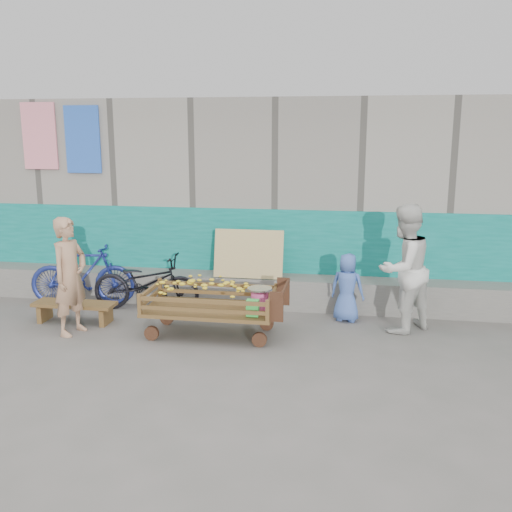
% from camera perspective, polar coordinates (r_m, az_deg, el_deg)
% --- Properties ---
extents(ground, '(80.00, 80.00, 0.00)m').
position_cam_1_polar(ground, '(6.42, -7.03, -10.86)').
color(ground, '#5D5B55').
rests_on(ground, ground).
extents(building_wall, '(12.00, 3.50, 3.00)m').
position_cam_1_polar(building_wall, '(9.90, -0.58, 6.25)').
color(building_wall, gray).
rests_on(building_wall, ground).
extents(banana_cart, '(1.77, 0.81, 0.75)m').
position_cam_1_polar(banana_cart, '(7.15, -4.86, -4.02)').
color(banana_cart, brown).
rests_on(banana_cart, ground).
extents(bench, '(1.11, 0.33, 0.28)m').
position_cam_1_polar(bench, '(8.06, -17.67, -4.95)').
color(bench, brown).
rests_on(bench, ground).
extents(vendor_man, '(0.48, 0.62, 1.50)m').
position_cam_1_polar(vendor_man, '(7.50, -18.10, -1.93)').
color(vendor_man, tan).
rests_on(vendor_man, ground).
extents(woman, '(1.01, 1.00, 1.64)m').
position_cam_1_polar(woman, '(7.45, 14.53, -1.23)').
color(woman, silver).
rests_on(woman, ground).
extents(child, '(0.51, 0.40, 0.93)m').
position_cam_1_polar(child, '(7.77, 9.10, -3.12)').
color(child, '#4669BB').
rests_on(child, ground).
extents(bicycle_dark, '(1.57, 0.60, 0.81)m').
position_cam_1_polar(bicycle_dark, '(8.29, -10.95, -2.64)').
color(bicycle_dark, black).
rests_on(bicycle_dark, ground).
extents(bicycle_blue, '(1.60, 0.69, 0.93)m').
position_cam_1_polar(bicycle_blue, '(8.76, -16.94, -1.76)').
color(bicycle_blue, navy).
rests_on(bicycle_blue, ground).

